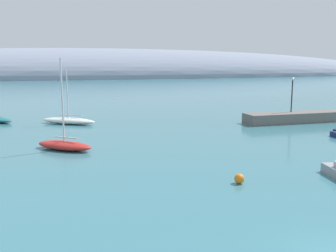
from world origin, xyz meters
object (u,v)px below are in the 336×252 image
sailboat_white_outer_mooring (68,120)px  harbor_lamp_post (292,91)px  mooring_buoy_orange (239,179)px  sailboat_red_mid_mooring (64,145)px

sailboat_white_outer_mooring → harbor_lamp_post: size_ratio=1.60×
mooring_buoy_orange → harbor_lamp_post: bearing=49.0°
harbor_lamp_post → mooring_buoy_orange: bearing=-131.0°
sailboat_red_mid_mooring → mooring_buoy_orange: sailboat_red_mid_mooring is taller
harbor_lamp_post → sailboat_white_outer_mooring: bearing=167.1°
sailboat_red_mid_mooring → sailboat_white_outer_mooring: 15.05m
sailboat_white_outer_mooring → sailboat_red_mid_mooring: bearing=120.9°
sailboat_red_mid_mooring → harbor_lamp_post: sailboat_red_mid_mooring is taller
sailboat_red_mid_mooring → mooring_buoy_orange: bearing=168.8°
sailboat_red_mid_mooring → sailboat_white_outer_mooring: size_ratio=1.13×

